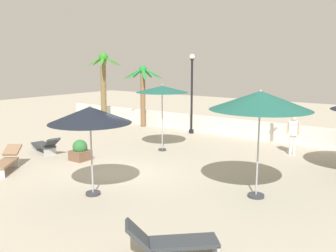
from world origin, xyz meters
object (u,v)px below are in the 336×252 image
(patio_umbrella_3, at_px, (260,101))
(lounge_chair_2, at_px, (6,160))
(lounge_chair_1, at_px, (46,145))
(lounge_chair_0, at_px, (172,241))
(patio_umbrella_0, at_px, (90,115))
(patio_umbrella_2, at_px, (162,90))
(palm_tree_0, at_px, (103,80))
(planter, at_px, (80,151))
(lamp_post_2, at_px, (192,91))
(palm_tree_1, at_px, (143,88))
(guest_0, at_px, (293,131))

(patio_umbrella_3, relative_size, lounge_chair_2, 1.79)
(lounge_chair_1, bearing_deg, lounge_chair_0, -21.39)
(patio_umbrella_0, distance_m, patio_umbrella_2, 5.85)
(patio_umbrella_3, distance_m, palm_tree_0, 14.46)
(patio_umbrella_2, relative_size, lounge_chair_0, 1.71)
(patio_umbrella_0, distance_m, planter, 4.59)
(patio_umbrella_3, xyz_separation_m, lamp_post_2, (-6.73, 7.06, -0.51))
(palm_tree_0, height_order, lounge_chair_0, palm_tree_0)
(palm_tree_1, bearing_deg, lounge_chair_0, -48.00)
(lamp_post_2, distance_m, lounge_chair_1, 8.34)
(lounge_chair_1, bearing_deg, lounge_chair_2, -67.34)
(palm_tree_1, relative_size, planter, 4.43)
(lamp_post_2, relative_size, lounge_chair_0, 2.51)
(patio_umbrella_2, relative_size, patio_umbrella_3, 0.94)
(lamp_post_2, xyz_separation_m, lounge_chair_1, (-2.74, -7.62, -1.97))
(lounge_chair_2, relative_size, planter, 2.10)
(lamp_post_2, xyz_separation_m, lounge_chair_2, (-1.75, -10.00, -1.97))
(patio_umbrella_0, bearing_deg, patio_umbrella_3, 33.75)
(palm_tree_0, bearing_deg, lamp_post_2, 6.11)
(lamp_post_2, bearing_deg, palm_tree_1, -179.91)
(patio_umbrella_3, height_order, guest_0, patio_umbrella_3)
(palm_tree_1, xyz_separation_m, lamp_post_2, (3.52, 0.01, -0.05))
(patio_umbrella_2, bearing_deg, guest_0, 27.88)
(patio_umbrella_0, distance_m, patio_umbrella_3, 4.93)
(palm_tree_1, height_order, planter, palm_tree_1)
(lounge_chair_0, bearing_deg, lamp_post_2, 120.47)
(lounge_chair_0, bearing_deg, lounge_chair_1, 158.61)
(patio_umbrella_2, height_order, lounge_chair_2, patio_umbrella_2)
(lamp_post_2, bearing_deg, lounge_chair_2, -99.93)
(guest_0, xyz_separation_m, planter, (-6.81, -5.92, -0.67))
(patio_umbrella_3, height_order, planter, patio_umbrella_3)
(patio_umbrella_2, height_order, planter, patio_umbrella_2)
(patio_umbrella_3, distance_m, palm_tree_1, 12.46)
(palm_tree_0, height_order, guest_0, palm_tree_0)
(lamp_post_2, distance_m, lounge_chair_2, 10.34)
(palm_tree_0, bearing_deg, palm_tree_1, 13.70)
(patio_umbrella_2, bearing_deg, palm_tree_0, 154.42)
(patio_umbrella_2, relative_size, palm_tree_1, 0.80)
(lamp_post_2, bearing_deg, patio_umbrella_0, -74.87)
(palm_tree_0, xyz_separation_m, guest_0, (12.34, -0.83, -1.76))
(planter, bearing_deg, lounge_chair_0, -27.84)
(patio_umbrella_3, bearing_deg, lounge_chair_1, -176.62)
(patio_umbrella_0, relative_size, patio_umbrella_3, 0.85)
(palm_tree_1, bearing_deg, palm_tree_0, -166.30)
(patio_umbrella_3, bearing_deg, lamp_post_2, 133.62)
(lounge_chair_0, bearing_deg, lounge_chair_2, 171.19)
(lounge_chair_0, distance_m, lounge_chair_1, 10.09)
(lounge_chair_1, bearing_deg, palm_tree_1, 95.83)
(lounge_chair_1, bearing_deg, guest_0, 34.69)
(lounge_chair_0, bearing_deg, palm_tree_1, 132.00)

